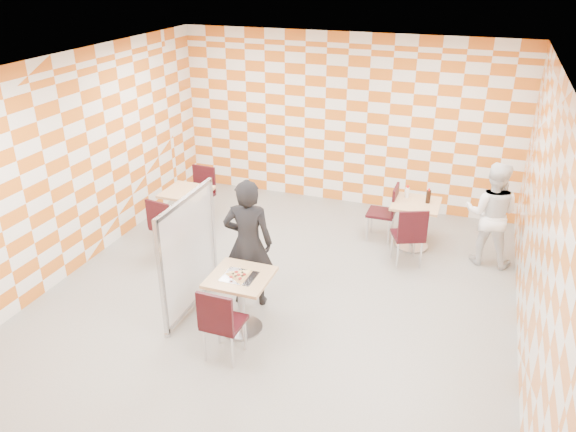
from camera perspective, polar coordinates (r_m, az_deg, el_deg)
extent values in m
plane|color=gray|center=(7.49, -1.24, -8.50)|extent=(7.00, 7.00, 0.00)
plane|color=white|center=(6.35, -1.50, 14.69)|extent=(7.00, 7.00, 0.00)
plane|color=white|center=(9.95, 5.88, 9.55)|extent=(6.00, 0.00, 6.00)
plane|color=white|center=(8.27, -21.27, 4.68)|extent=(0.00, 7.00, 7.00)
plane|color=white|center=(6.45, 24.44, -1.54)|extent=(0.00, 7.00, 7.00)
cube|color=tan|center=(6.59, -4.89, -6.22)|extent=(0.70, 0.70, 0.04)
cylinder|color=#A5A5AA|center=(6.78, -4.77, -8.82)|extent=(0.08, 0.08, 0.70)
cylinder|color=#A5A5AA|center=(6.99, -4.67, -11.24)|extent=(0.50, 0.50, 0.03)
cube|color=tan|center=(8.67, 12.88, 1.22)|extent=(0.70, 0.70, 0.04)
cylinder|color=#A5A5AA|center=(8.81, 12.66, -0.92)|extent=(0.08, 0.08, 0.70)
cylinder|color=#A5A5AA|center=(8.97, 12.45, -2.96)|extent=(0.50, 0.50, 0.03)
cube|color=tan|center=(9.02, -10.26, 2.43)|extent=(0.70, 0.70, 0.04)
cylinder|color=#A5A5AA|center=(9.16, -10.09, 0.35)|extent=(0.08, 0.08, 0.70)
cylinder|color=#A5A5AA|center=(9.31, -9.93, -1.63)|extent=(0.50, 0.50, 0.03)
cube|color=black|center=(6.35, -6.49, -10.69)|extent=(0.43, 0.43, 0.04)
cube|color=black|center=(6.06, -7.45, -9.79)|extent=(0.42, 0.05, 0.45)
cylinder|color=silver|center=(6.55, -4.36, -11.88)|extent=(0.03, 0.03, 0.43)
cylinder|color=silver|center=(6.67, -7.07, -11.21)|extent=(0.03, 0.03, 0.43)
cylinder|color=silver|center=(6.31, -5.67, -13.60)|extent=(0.03, 0.03, 0.43)
cylinder|color=silver|center=(6.44, -8.47, -12.86)|extent=(0.03, 0.03, 0.43)
cube|color=black|center=(8.29, 12.05, -1.96)|extent=(0.55, 0.55, 0.04)
cube|color=black|center=(8.01, 12.58, -1.02)|extent=(0.40, 0.20, 0.45)
cylinder|color=silver|center=(8.59, 12.72, -2.80)|extent=(0.03, 0.03, 0.43)
cylinder|color=silver|center=(8.50, 10.51, -2.90)|extent=(0.03, 0.03, 0.43)
cylinder|color=silver|center=(8.31, 13.34, -3.89)|extent=(0.03, 0.03, 0.43)
cylinder|color=silver|center=(8.21, 11.07, -4.01)|extent=(0.03, 0.03, 0.43)
cube|color=black|center=(8.94, 9.44, 0.30)|extent=(0.42, 0.42, 0.04)
cube|color=black|center=(8.81, 10.83, 1.60)|extent=(0.04, 0.42, 0.45)
cylinder|color=silver|center=(9.21, 8.50, -0.46)|extent=(0.03, 0.03, 0.43)
cylinder|color=silver|center=(8.91, 8.06, -1.34)|extent=(0.03, 0.03, 0.43)
cylinder|color=silver|center=(9.16, 10.58, -0.76)|extent=(0.03, 0.03, 0.43)
cylinder|color=silver|center=(8.86, 10.20, -1.66)|extent=(0.03, 0.03, 0.43)
cube|color=black|center=(8.58, -12.02, -1.03)|extent=(0.48, 0.48, 0.04)
cube|color=black|center=(8.34, -13.06, -0.01)|extent=(0.42, 0.11, 0.45)
cylinder|color=silver|center=(8.69, -10.31, -2.23)|extent=(0.03, 0.03, 0.43)
cylinder|color=silver|center=(8.89, -12.02, -1.73)|extent=(0.03, 0.03, 0.43)
cylinder|color=silver|center=(8.47, -11.74, -3.14)|extent=(0.03, 0.03, 0.43)
cylinder|color=silver|center=(8.67, -13.46, -2.60)|extent=(0.03, 0.03, 0.43)
cube|color=black|center=(9.54, -9.03, 1.98)|extent=(0.45, 0.45, 0.04)
cube|color=black|center=(9.60, -8.51, 3.78)|extent=(0.42, 0.07, 0.45)
cylinder|color=silver|center=(9.59, -10.33, 0.47)|extent=(0.03, 0.03, 0.43)
cylinder|color=silver|center=(9.42, -8.59, 0.13)|extent=(0.03, 0.03, 0.43)
cylinder|color=silver|center=(9.85, -9.27, 1.23)|extent=(0.03, 0.03, 0.43)
cylinder|color=silver|center=(9.68, -7.56, 0.91)|extent=(0.03, 0.03, 0.43)
cube|color=white|center=(7.04, -10.02, -3.71)|extent=(0.02, 1.30, 1.40)
cube|color=#B2B2B7|center=(6.73, -10.47, 1.67)|extent=(0.05, 1.30, 0.05)
cube|color=#B2B2B7|center=(7.41, -9.60, -8.60)|extent=(0.05, 1.30, 0.05)
cube|color=#B2B2B7|center=(6.56, -12.74, -6.26)|extent=(0.05, 0.05, 1.50)
cylinder|color=#B2B2B7|center=(6.99, -12.13, -11.70)|extent=(0.08, 0.08, 0.05)
cube|color=#B2B2B7|center=(7.54, -7.66, -1.48)|extent=(0.05, 0.05, 1.50)
cylinder|color=#B2B2B7|center=(7.92, -7.34, -6.51)|extent=(0.08, 0.08, 0.05)
imported|color=black|center=(7.06, -4.07, -2.78)|extent=(0.70, 0.53, 1.71)
imported|color=white|center=(8.52, 19.94, 0.21)|extent=(0.81, 0.66, 1.55)
cube|color=silver|center=(6.56, -4.96, -6.14)|extent=(0.38, 0.34, 0.01)
cone|color=tan|center=(6.56, -4.97, -6.05)|extent=(0.40, 0.40, 0.02)
cone|color=#F2D88C|center=(6.57, -4.90, -5.85)|extent=(0.33, 0.33, 0.01)
cylinder|color=maroon|center=(6.49, -5.82, -6.20)|extent=(0.04, 0.04, 0.01)
cylinder|color=maroon|center=(6.46, -4.89, -6.33)|extent=(0.04, 0.04, 0.01)
cylinder|color=maroon|center=(6.53, -5.05, -5.95)|extent=(0.04, 0.04, 0.01)
cylinder|color=maroon|center=(6.59, -5.27, -5.66)|extent=(0.04, 0.04, 0.01)
cylinder|color=maroon|center=(6.53, -4.46, -5.92)|extent=(0.04, 0.04, 0.01)
torus|color=black|center=(6.50, -4.68, -6.06)|extent=(0.03, 0.03, 0.01)
torus|color=black|center=(6.51, -5.35, -6.08)|extent=(0.03, 0.03, 0.01)
torus|color=black|center=(6.57, -4.67, -5.72)|extent=(0.03, 0.03, 0.01)
torus|color=black|center=(6.55, -5.61, -5.83)|extent=(0.03, 0.03, 0.01)
cylinder|color=white|center=(8.78, 12.02, 2.34)|extent=(0.06, 0.06, 0.16)
cylinder|color=red|center=(8.75, 12.07, 2.95)|extent=(0.04, 0.04, 0.04)
cylinder|color=black|center=(8.65, 14.07, 1.91)|extent=(0.07, 0.07, 0.20)
cylinder|color=red|center=(8.61, 14.15, 2.62)|extent=(0.03, 0.03, 0.03)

